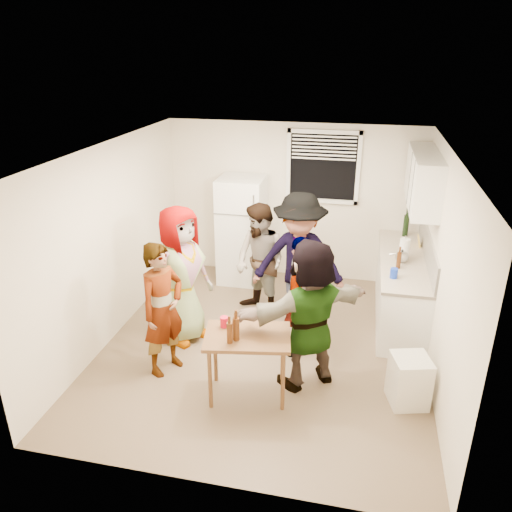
% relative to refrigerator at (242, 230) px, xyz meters
% --- Properties ---
extents(room, '(4.00, 4.50, 2.50)m').
position_rel_refrigerator_xyz_m(room, '(0.75, -1.88, -0.85)').
color(room, silver).
rests_on(room, ground).
extents(window, '(1.12, 0.10, 1.06)m').
position_rel_refrigerator_xyz_m(window, '(1.20, 0.33, 1.00)').
color(window, white).
rests_on(window, room).
extents(refrigerator, '(0.70, 0.70, 1.70)m').
position_rel_refrigerator_xyz_m(refrigerator, '(0.00, 0.00, 0.00)').
color(refrigerator, white).
rests_on(refrigerator, ground).
extents(counter_lower, '(0.60, 2.20, 0.86)m').
position_rel_refrigerator_xyz_m(counter_lower, '(2.45, -0.73, -0.42)').
color(counter_lower, white).
rests_on(counter_lower, ground).
extents(countertop, '(0.64, 2.22, 0.04)m').
position_rel_refrigerator_xyz_m(countertop, '(2.45, -0.73, 0.03)').
color(countertop, beige).
rests_on(countertop, counter_lower).
extents(backsplash, '(0.03, 2.20, 0.36)m').
position_rel_refrigerator_xyz_m(backsplash, '(2.74, -0.73, 0.23)').
color(backsplash, '#BAB3AA').
rests_on(backsplash, countertop).
extents(upper_cabinets, '(0.34, 1.60, 0.70)m').
position_rel_refrigerator_xyz_m(upper_cabinets, '(2.58, -0.53, 1.10)').
color(upper_cabinets, white).
rests_on(upper_cabinets, room).
extents(kettle, '(0.27, 0.24, 0.19)m').
position_rel_refrigerator_xyz_m(kettle, '(2.40, -0.87, 0.05)').
color(kettle, silver).
rests_on(kettle, countertop).
extents(paper_towel, '(0.13, 0.13, 0.29)m').
position_rel_refrigerator_xyz_m(paper_towel, '(2.43, -0.77, 0.05)').
color(paper_towel, white).
rests_on(paper_towel, countertop).
extents(wine_bottle, '(0.08, 0.08, 0.33)m').
position_rel_refrigerator_xyz_m(wine_bottle, '(2.50, 0.16, 0.05)').
color(wine_bottle, black).
rests_on(wine_bottle, countertop).
extents(beer_bottle_counter, '(0.06, 0.06, 0.22)m').
position_rel_refrigerator_xyz_m(beer_bottle_counter, '(2.35, -1.09, 0.05)').
color(beer_bottle_counter, '#47230C').
rests_on(beer_bottle_counter, countertop).
extents(blue_cup, '(0.09, 0.09, 0.13)m').
position_rel_refrigerator_xyz_m(blue_cup, '(2.28, -1.40, 0.05)').
color(blue_cup, '#1333BE').
rests_on(blue_cup, countertop).
extents(picture_frame, '(0.02, 0.17, 0.14)m').
position_rel_refrigerator_xyz_m(picture_frame, '(2.67, -0.23, 0.12)').
color(picture_frame, '#F1C44E').
rests_on(picture_frame, countertop).
extents(trash_bin, '(0.47, 0.47, 0.56)m').
position_rel_refrigerator_xyz_m(trash_bin, '(2.47, -2.63, -0.60)').
color(trash_bin, silver).
rests_on(trash_bin, ground).
extents(serving_table, '(0.99, 0.74, 0.76)m').
position_rel_refrigerator_xyz_m(serving_table, '(0.76, -2.86, -0.85)').
color(serving_table, brown).
rests_on(serving_table, ground).
extents(beer_bottle_table, '(0.07, 0.07, 0.26)m').
position_rel_refrigerator_xyz_m(beer_bottle_table, '(0.67, -2.97, -0.09)').
color(beer_bottle_table, '#47230C').
rests_on(beer_bottle_table, serving_table).
extents(red_cup, '(0.09, 0.09, 0.12)m').
position_rel_refrigerator_xyz_m(red_cup, '(0.48, -2.75, -0.09)').
color(red_cup, red).
rests_on(red_cup, serving_table).
extents(guest_grey, '(2.01, 1.60, 0.57)m').
position_rel_refrigerator_xyz_m(guest_grey, '(-0.32, -1.89, -0.85)').
color(guest_grey, '#969696').
rests_on(guest_grey, ground).
extents(guest_stripe, '(1.70, 1.23, 0.38)m').
position_rel_refrigerator_xyz_m(guest_stripe, '(-0.29, -2.60, -0.85)').
color(guest_stripe, '#141933').
rests_on(guest_stripe, ground).
extents(guest_back_left, '(1.62, 1.78, 0.62)m').
position_rel_refrigerator_xyz_m(guest_back_left, '(0.52, -1.09, -0.85)').
color(guest_back_left, brown).
rests_on(guest_back_left, ground).
extents(guest_back_right, '(1.24, 1.90, 0.70)m').
position_rel_refrigerator_xyz_m(guest_back_right, '(1.08, -1.26, -0.85)').
color(guest_back_right, '#46464C').
rests_on(guest_back_right, ground).
extents(guest_black, '(1.74, 1.36, 0.37)m').
position_rel_refrigerator_xyz_m(guest_black, '(1.19, -1.86, -0.85)').
color(guest_black, black).
rests_on(guest_black, ground).
extents(guest_orange, '(2.33, 2.36, 0.51)m').
position_rel_refrigerator_xyz_m(guest_orange, '(1.37, -2.49, -0.85)').
color(guest_orange, '#C97C48').
rests_on(guest_orange, ground).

